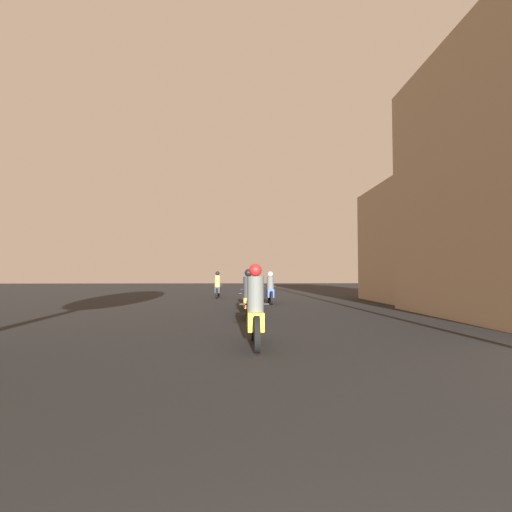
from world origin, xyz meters
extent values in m
cylinder|color=black|center=(-0.32, 8.25, 0.32)|extent=(0.10, 0.65, 0.65)
cylinder|color=black|center=(-0.32, 6.92, 0.32)|extent=(0.10, 0.65, 0.65)
cube|color=gold|center=(-0.32, 7.59, 0.49)|extent=(0.30, 0.92, 0.34)
cylinder|color=black|center=(-0.32, 8.02, 0.77)|extent=(0.60, 0.04, 0.04)
cylinder|color=#4C514C|center=(-0.32, 7.49, 1.00)|extent=(0.32, 0.32, 0.67)
sphere|color=#A51919|center=(-0.32, 7.49, 1.46)|extent=(0.24, 0.24, 0.24)
cylinder|color=black|center=(-0.33, 13.19, 0.32)|extent=(0.10, 0.65, 0.65)
cylinder|color=black|center=(-0.33, 11.77, 0.32)|extent=(0.10, 0.65, 0.65)
cube|color=orange|center=(-0.33, 12.48, 0.48)|extent=(0.30, 0.87, 0.32)
cylinder|color=black|center=(-0.33, 12.94, 0.74)|extent=(0.60, 0.04, 0.04)
cylinder|color=#2D2D33|center=(-0.33, 12.39, 0.97)|extent=(0.32, 0.32, 0.66)
sphere|color=black|center=(-0.33, 12.39, 1.42)|extent=(0.24, 0.24, 0.24)
cylinder|color=black|center=(-0.24, 16.54, 0.32)|extent=(0.10, 0.64, 0.64)
cylinder|color=black|center=(-0.24, 15.05, 0.32)|extent=(0.10, 0.64, 0.64)
cube|color=#1E6B33|center=(-0.24, 15.80, 0.49)|extent=(0.30, 0.94, 0.33)
cylinder|color=black|center=(-0.24, 16.28, 0.75)|extent=(0.60, 0.04, 0.04)
cylinder|color=navy|center=(-0.24, 15.70, 0.96)|extent=(0.32, 0.32, 0.63)
sphere|color=#A51919|center=(-0.24, 15.70, 1.40)|extent=(0.24, 0.24, 0.24)
cylinder|color=black|center=(0.85, 19.18, 0.31)|extent=(0.10, 0.61, 0.61)
cylinder|color=black|center=(0.85, 17.79, 0.31)|extent=(0.10, 0.61, 0.61)
cube|color=#1E389E|center=(0.85, 18.49, 0.50)|extent=(0.30, 0.90, 0.39)
cylinder|color=black|center=(0.85, 18.94, 0.80)|extent=(0.60, 0.04, 0.04)
cylinder|color=#4C514C|center=(0.85, 18.40, 0.98)|extent=(0.32, 0.32, 0.56)
sphere|color=silver|center=(0.85, 18.40, 1.38)|extent=(0.24, 0.24, 0.24)
cylinder|color=black|center=(-1.84, 23.90, 0.29)|extent=(0.10, 0.58, 0.58)
cylinder|color=black|center=(-1.84, 22.40, 0.29)|extent=(0.10, 0.58, 0.58)
cube|color=black|center=(-1.84, 23.15, 0.46)|extent=(0.30, 0.77, 0.35)
cylinder|color=black|center=(-1.84, 23.64, 0.74)|extent=(0.60, 0.04, 0.04)
cylinder|color=#B28E47|center=(-1.84, 23.07, 0.97)|extent=(0.32, 0.32, 0.67)
sphere|color=black|center=(-1.84, 23.07, 1.42)|extent=(0.24, 0.24, 0.24)
cube|color=tan|center=(8.85, 19.66, 2.90)|extent=(5.23, 5.70, 5.80)
camera|label=1|loc=(-0.64, -0.12, 1.38)|focal=28.00mm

